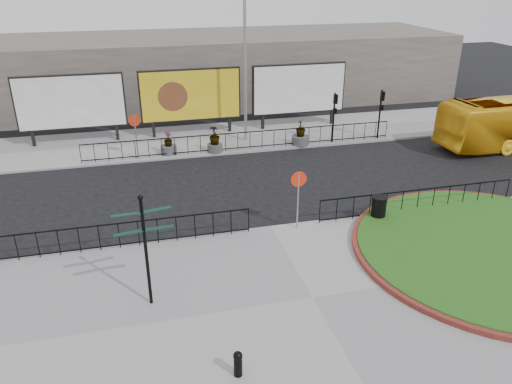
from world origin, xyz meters
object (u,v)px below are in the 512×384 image
object	(u,v)px
billboard_mid	(191,95)
planter_b	(215,141)
litter_bin	(379,208)
planter_c	(300,135)
fingerpost_sign	(145,240)
lamp_post	(245,62)
planter_a	(169,146)
bollard	(238,363)

from	to	relation	value
billboard_mid	planter_b	world-z (taller)	billboard_mid
billboard_mid	litter_bin	world-z (taller)	billboard_mid
billboard_mid	planter_c	distance (m)	7.20
planter_c	fingerpost_sign	bearing A→B (deg)	-125.41
billboard_mid	fingerpost_sign	size ratio (longest dim) A/B	1.64
lamp_post	planter_c	world-z (taller)	lamp_post
billboard_mid	planter_a	bearing A→B (deg)	-118.60
billboard_mid	planter_a	world-z (taller)	billboard_mid
planter_b	planter_c	size ratio (longest dim) A/B	0.99
billboard_mid	planter_c	bearing A→B (deg)	-30.92
billboard_mid	litter_bin	distance (m)	14.96
billboard_mid	fingerpost_sign	distance (m)	17.34
fingerpost_sign	litter_bin	world-z (taller)	fingerpost_sign
bollard	planter_b	bearing A→B (deg)	82.15
litter_bin	planter_c	world-z (taller)	planter_c
bollard	planter_c	bearing A→B (deg)	66.28
lamp_post	planter_c	xyz separation A→B (m)	(2.96, -1.60, -4.12)
lamp_post	planter_a	xyz separation A→B (m)	(-4.79, -1.30, -4.26)
litter_bin	planter_c	bearing A→B (deg)	90.21
planter_a	planter_b	size ratio (longest dim) A/B	0.84
lamp_post	litter_bin	distance (m)	12.68
planter_b	planter_c	bearing A→B (deg)	0.00
fingerpost_sign	litter_bin	distance (m)	10.30
planter_a	planter_b	bearing A→B (deg)	-6.68
litter_bin	bollard	bearing A→B (deg)	-136.81
lamp_post	litter_bin	xyz separation A→B (m)	(2.99, -11.60, -4.16)
planter_b	billboard_mid	bearing A→B (deg)	102.86
fingerpost_sign	planter_b	world-z (taller)	fingerpost_sign
planter_a	planter_c	xyz separation A→B (m)	(7.74, -0.30, 0.14)
planter_c	billboard_mid	bearing A→B (deg)	149.08
lamp_post	planter_a	size ratio (longest dim) A/B	7.06
bollard	planter_c	xyz separation A→B (m)	(7.50, 17.08, 0.17)
planter_a	bollard	bearing A→B (deg)	-89.20
billboard_mid	planter_a	size ratio (longest dim) A/B	4.74
lamp_post	planter_b	size ratio (longest dim) A/B	5.94
fingerpost_sign	litter_bin	size ratio (longest dim) A/B	3.52
lamp_post	planter_c	size ratio (longest dim) A/B	5.85
billboard_mid	bollard	distance (m)	20.81
litter_bin	planter_b	size ratio (longest dim) A/B	0.69
billboard_mid	lamp_post	bearing A→B (deg)	-33.25
lamp_post	litter_bin	size ratio (longest dim) A/B	8.59
planter_a	planter_b	world-z (taller)	planter_b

